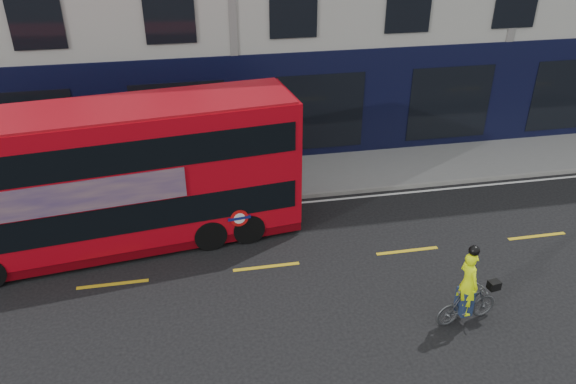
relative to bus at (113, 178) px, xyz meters
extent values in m
plane|color=black|center=(3.85, -3.40, -2.09)|extent=(120.00, 120.00, 0.00)
cube|color=gray|center=(3.85, 3.10, -2.03)|extent=(60.00, 3.00, 0.12)
cube|color=gray|center=(3.85, 1.60, -2.03)|extent=(60.00, 0.12, 0.13)
cube|color=black|center=(3.85, 4.58, -0.09)|extent=(50.00, 0.08, 4.00)
cube|color=silver|center=(3.85, 1.30, -2.09)|extent=(58.00, 0.10, 0.01)
cube|color=#B50713|center=(-0.04, 0.00, 0.13)|extent=(10.27, 3.52, 3.62)
cube|color=#5A0309|center=(-0.04, 0.00, -1.82)|extent=(10.27, 3.47, 0.27)
cube|color=black|center=(-0.04, 0.00, -0.67)|extent=(9.88, 3.51, 0.82)
cube|color=black|center=(-0.04, 0.00, 1.06)|extent=(9.88, 3.51, 0.82)
cube|color=maroon|center=(-0.04, 0.00, 1.95)|extent=(10.06, 3.40, 0.07)
cube|color=black|center=(4.98, 0.62, -0.67)|extent=(0.29, 2.05, 0.82)
cube|color=black|center=(4.98, 0.62, 1.06)|extent=(0.29, 2.05, 0.82)
cube|color=#936E65|center=(-0.80, -1.28, 0.20)|extent=(5.45, 0.72, 0.82)
cylinder|color=red|center=(3.28, -0.77, -1.18)|extent=(0.51, 0.08, 0.51)
cylinder|color=white|center=(3.29, -0.78, -1.18)|extent=(0.33, 0.06, 0.33)
cube|color=#0C1459|center=(3.29, -0.78, -1.18)|extent=(0.64, 0.10, 0.08)
cylinder|color=black|center=(3.41, 0.43, -1.64)|extent=(1.20, 2.43, 0.92)
cylinder|color=black|center=(2.32, 0.29, -1.64)|extent=(1.20, 2.43, 0.92)
imported|color=#4A4C4F|center=(8.11, -4.86, -1.62)|extent=(1.63, 0.68, 0.95)
imported|color=#D4F20A|center=(8.01, -4.87, -0.96)|extent=(0.47, 0.64, 1.61)
cube|color=black|center=(8.76, -4.76, -1.22)|extent=(0.29, 0.25, 0.21)
cube|color=#1B294A|center=(8.01, -4.87, -1.48)|extent=(0.33, 0.40, 0.66)
sphere|color=black|center=(8.01, -4.87, -0.07)|extent=(0.25, 0.25, 0.25)
camera|label=1|loc=(2.13, -14.02, 6.96)|focal=35.00mm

